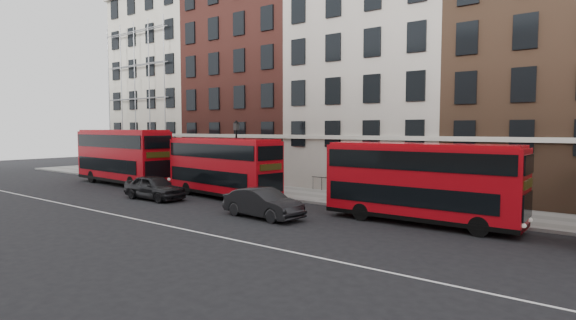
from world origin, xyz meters
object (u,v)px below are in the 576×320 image
Objects in this scene: bus_a at (122,155)px; bus_b at (222,166)px; car_rear at (154,187)px; car_front at (263,203)px; bus_c at (419,181)px.

bus_a is 12.38m from bus_b.
car_front is (10.03, -0.26, -0.03)m from car_rear.
bus_b is at bearing 67.15° from car_front.
bus_b is 14.24m from bus_c.
bus_a reaches higher than bus_c.
car_rear is (-17.35, -3.37, -1.36)m from bus_c.
bus_b is at bearing -43.67° from car_rear.
bus_a is 10.00m from car_rear.
bus_a is at bearing 84.21° from car_front.
car_rear is 1.00× the size of car_front.
bus_a is at bearing 179.64° from bus_c.
bus_c is at bearing -58.75° from car_front.
bus_c is at bearing -79.96° from car_rear.
bus_a is 2.34× the size of car_rear.
bus_b is at bearing 179.63° from bus_c.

